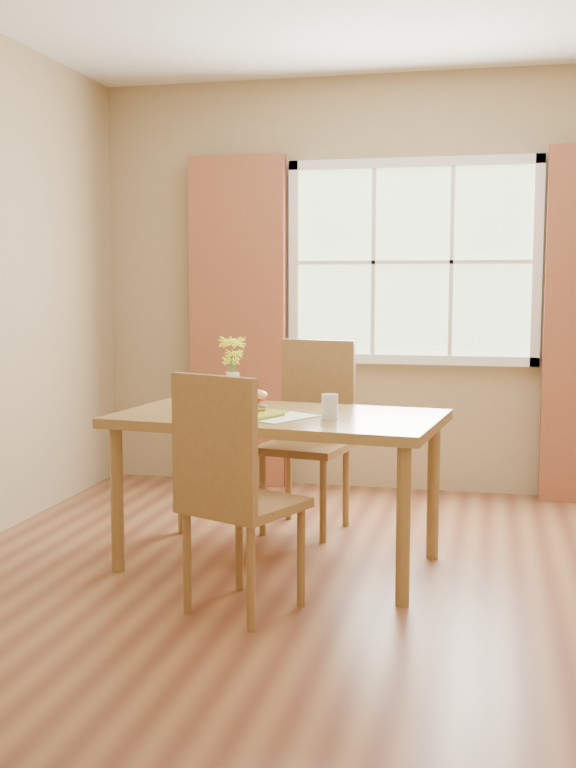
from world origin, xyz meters
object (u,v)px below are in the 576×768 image
(chair_far, at_px, (311,426))
(flower_vase, at_px, (232,364))
(dining_table, at_px, (279,430))
(water_glass, at_px, (330,407))
(chair_near, at_px, (231,484))
(croissant_sandwich, at_px, (254,401))

(chair_far, xyz_separation_m, flower_vase, (-0.31, -0.50, 0.38))
(dining_table, distance_m, chair_far, 0.72)
(water_glass, distance_m, flower_vase, 0.66)
(dining_table, height_order, chair_near, chair_near)
(dining_table, xyz_separation_m, flower_vase, (-0.29, 0.21, 0.29))
(chair_near, distance_m, chair_far, 1.41)
(water_glass, bearing_deg, chair_far, 107.05)
(dining_table, relative_size, flower_vase, 4.56)
(chair_far, bearing_deg, chair_near, -81.44)
(water_glass, xyz_separation_m, flower_vase, (-0.56, 0.32, 0.16))
(croissant_sandwich, height_order, flower_vase, flower_vase)
(water_glass, relative_size, flower_vase, 0.33)
(chair_near, bearing_deg, flower_vase, 129.29)
(dining_table, bearing_deg, chair_near, -86.36)
(croissant_sandwich, bearing_deg, chair_far, 103.73)
(chair_far, height_order, croissant_sandwich, chair_far)
(chair_near, distance_m, flower_vase, 1.03)
(dining_table, distance_m, flower_vase, 0.46)
(dining_table, height_order, croissant_sandwich, croissant_sandwich)
(chair_near, distance_m, croissant_sandwich, 0.68)
(dining_table, height_order, water_glass, water_glass)
(chair_near, distance_m, water_glass, 0.71)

